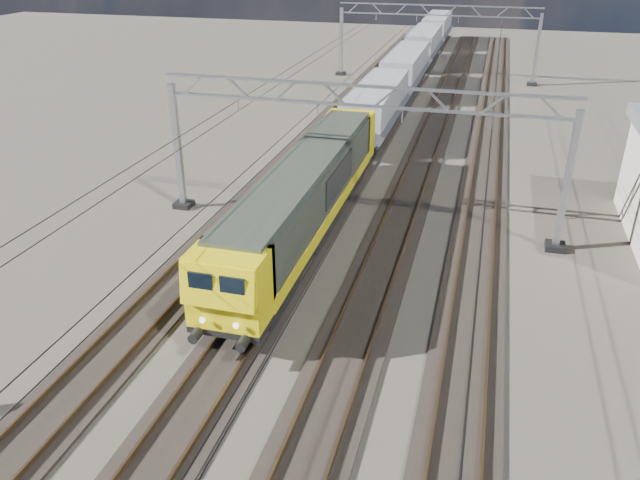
% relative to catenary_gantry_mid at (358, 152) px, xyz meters
% --- Properties ---
extents(ground, '(160.00, 160.00, 0.00)m').
position_rel_catenary_gantry_mid_xyz_m(ground, '(-0.00, -4.00, -3.91)').
color(ground, black).
rests_on(ground, ground).
extents(track_outer_west, '(2.60, 140.00, 0.30)m').
position_rel_catenary_gantry_mid_xyz_m(track_outer_west, '(-6.00, -4.00, -3.83)').
color(track_outer_west, black).
rests_on(track_outer_west, ground).
extents(track_loco, '(2.60, 140.00, 0.30)m').
position_rel_catenary_gantry_mid_xyz_m(track_loco, '(-2.00, -4.00, -3.83)').
color(track_loco, black).
rests_on(track_loco, ground).
extents(track_inner_east, '(2.60, 140.00, 0.30)m').
position_rel_catenary_gantry_mid_xyz_m(track_inner_east, '(2.00, -4.00, -3.83)').
color(track_inner_east, black).
rests_on(track_inner_east, ground).
extents(track_outer_east, '(2.60, 140.00, 0.30)m').
position_rel_catenary_gantry_mid_xyz_m(track_outer_east, '(6.00, -4.00, -3.83)').
color(track_outer_east, black).
rests_on(track_outer_east, ground).
extents(catenary_gantry_mid, '(19.90, 0.90, 7.11)m').
position_rel_catenary_gantry_mid_xyz_m(catenary_gantry_mid, '(0.00, 0.00, 0.00)').
color(catenary_gantry_mid, '#9397A0').
rests_on(catenary_gantry_mid, ground).
extents(catenary_gantry_far, '(19.90, 0.90, 7.11)m').
position_rel_catenary_gantry_mid_xyz_m(catenary_gantry_far, '(0.00, 36.00, 0.00)').
color(catenary_gantry_far, '#9397A0').
rests_on(catenary_gantry_far, ground).
extents(overhead_wires, '(12.03, 140.00, 0.53)m').
position_rel_catenary_gantry_mid_xyz_m(overhead_wires, '(-0.00, 4.00, 1.84)').
color(overhead_wires, black).
rests_on(overhead_wires, ground).
extents(locomotive, '(2.76, 21.10, 3.62)m').
position_rel_catenary_gantry_mid_xyz_m(locomotive, '(-2.00, -2.00, -1.58)').
color(locomotive, black).
rests_on(locomotive, ground).
extents(hopper_wagon_lead, '(3.38, 13.00, 3.25)m').
position_rel_catenary_gantry_mid_xyz_m(hopper_wagon_lead, '(-2.00, 15.70, -1.67)').
color(hopper_wagon_lead, black).
rests_on(hopper_wagon_lead, ground).
extents(hopper_wagon_mid, '(3.38, 13.00, 3.25)m').
position_rel_catenary_gantry_mid_xyz_m(hopper_wagon_mid, '(-2.00, 29.90, -1.67)').
color(hopper_wagon_mid, black).
rests_on(hopper_wagon_mid, ground).
extents(hopper_wagon_third, '(3.38, 13.00, 3.25)m').
position_rel_catenary_gantry_mid_xyz_m(hopper_wagon_third, '(-2.00, 44.10, -1.67)').
color(hopper_wagon_third, black).
rests_on(hopper_wagon_third, ground).
extents(hopper_wagon_fourth, '(3.38, 13.00, 3.25)m').
position_rel_catenary_gantry_mid_xyz_m(hopper_wagon_fourth, '(-2.00, 58.30, -1.67)').
color(hopper_wagon_fourth, black).
rests_on(hopper_wagon_fourth, ground).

